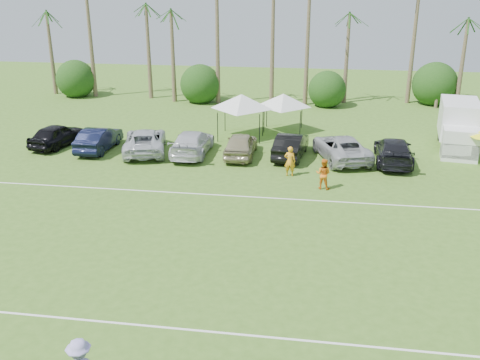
# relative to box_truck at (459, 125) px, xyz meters

# --- Properties ---
(field_lines) EXTENTS (80.00, 12.10, 0.01)m
(field_lines) POSITION_rel_box_truck_xyz_m (-14.94, -16.91, -1.71)
(field_lines) COLOR white
(field_lines) RESTS_ON ground
(palm_tree_0) EXTENTS (2.40, 2.40, 8.90)m
(palm_tree_0) POSITION_rel_box_truck_xyz_m (-36.94, 13.09, 5.76)
(palm_tree_0) COLOR brown
(palm_tree_0) RESTS_ON ground
(palm_tree_1) EXTENTS (2.40, 2.40, 9.90)m
(palm_tree_1) POSITION_rel_box_truck_xyz_m (-31.94, 13.09, 6.63)
(palm_tree_1) COLOR brown
(palm_tree_1) RESTS_ON ground
(palm_tree_2) EXTENTS (2.40, 2.40, 10.90)m
(palm_tree_2) POSITION_rel_box_truck_xyz_m (-26.94, 13.09, 7.49)
(palm_tree_2) COLOR brown
(palm_tree_2) RESTS_ON ground
(palm_tree_4) EXTENTS (2.40, 2.40, 8.90)m
(palm_tree_4) POSITION_rel_box_truck_xyz_m (-18.94, 13.09, 5.76)
(palm_tree_4) COLOR brown
(palm_tree_4) RESTS_ON ground
(palm_tree_5) EXTENTS (2.40, 2.40, 9.90)m
(palm_tree_5) POSITION_rel_box_truck_xyz_m (-14.94, 13.09, 6.63)
(palm_tree_5) COLOR brown
(palm_tree_5) RESTS_ON ground
(palm_tree_6) EXTENTS (2.40, 2.40, 10.90)m
(palm_tree_6) POSITION_rel_box_truck_xyz_m (-10.94, 13.09, 7.49)
(palm_tree_6) COLOR brown
(palm_tree_6) RESTS_ON ground
(palm_tree_8) EXTENTS (2.40, 2.40, 8.90)m
(palm_tree_8) POSITION_rel_box_truck_xyz_m (-1.94, 13.09, 5.76)
(palm_tree_8) COLOR brown
(palm_tree_8) RESTS_ON ground
(palm_tree_9) EXTENTS (2.40, 2.40, 9.90)m
(palm_tree_9) POSITION_rel_box_truck_xyz_m (3.06, 13.09, 6.63)
(palm_tree_9) COLOR brown
(palm_tree_9) RESTS_ON ground
(bush_tree_0) EXTENTS (4.00, 4.00, 4.00)m
(bush_tree_0) POSITION_rel_box_truck_xyz_m (-33.94, 14.09, 0.08)
(bush_tree_0) COLOR brown
(bush_tree_0) RESTS_ON ground
(bush_tree_1) EXTENTS (4.00, 4.00, 4.00)m
(bush_tree_1) POSITION_rel_box_truck_xyz_m (-20.94, 14.09, 0.08)
(bush_tree_1) COLOR brown
(bush_tree_1) RESTS_ON ground
(bush_tree_2) EXTENTS (4.00, 4.00, 4.00)m
(bush_tree_2) POSITION_rel_box_truck_xyz_m (-8.94, 14.09, 0.08)
(bush_tree_2) COLOR brown
(bush_tree_2) RESTS_ON ground
(bush_tree_3) EXTENTS (4.00, 4.00, 4.00)m
(bush_tree_3) POSITION_rel_box_truck_xyz_m (1.06, 14.09, 0.08)
(bush_tree_3) COLOR brown
(bush_tree_3) RESTS_ON ground
(sideline_player_a) EXTENTS (0.69, 0.48, 1.84)m
(sideline_player_a) POSITION_rel_box_truck_xyz_m (-11.14, -7.21, -0.80)
(sideline_player_a) COLOR orange
(sideline_player_a) RESTS_ON ground
(sideline_player_b) EXTENTS (0.99, 0.85, 1.76)m
(sideline_player_b) POSITION_rel_box_truck_xyz_m (-9.16, -9.06, -0.84)
(sideline_player_b) COLOR orange
(sideline_player_b) RESTS_ON ground
(box_truck) EXTENTS (3.24, 6.51, 3.22)m
(box_truck) POSITION_rel_box_truck_xyz_m (0.00, 0.00, 0.00)
(box_truck) COLOR white
(box_truck) RESTS_ON ground
(canopy_tent_left) EXTENTS (4.67, 4.67, 3.78)m
(canopy_tent_left) POSITION_rel_box_truck_xyz_m (-15.24, 0.74, 1.52)
(canopy_tent_left) COLOR black
(canopy_tent_left) RESTS_ON ground
(canopy_tent_right) EXTENTS (4.30, 4.30, 3.49)m
(canopy_tent_right) POSITION_rel_box_truck_xyz_m (-12.31, 2.66, 1.27)
(canopy_tent_right) COLOR black
(canopy_tent_right) RESTS_ON ground
(parked_car_0) EXTENTS (2.80, 5.01, 1.61)m
(parked_car_0) POSITION_rel_box_truck_xyz_m (-27.79, -3.48, -0.92)
(parked_car_0) COLOR black
(parked_car_0) RESTS_ON ground
(parked_car_1) EXTENTS (1.73, 4.89, 1.61)m
(parked_car_1) POSITION_rel_box_truck_xyz_m (-24.50, -3.96, -0.92)
(parked_car_1) COLOR black
(parked_car_1) RESTS_ON ground
(parked_car_2) EXTENTS (4.07, 6.28, 1.61)m
(parked_car_2) POSITION_rel_box_truck_xyz_m (-21.20, -3.95, -0.92)
(parked_car_2) COLOR silver
(parked_car_2) RESTS_ON ground
(parked_car_3) EXTENTS (2.32, 5.57, 1.61)m
(parked_car_3) POSITION_rel_box_truck_xyz_m (-17.91, -3.92, -0.92)
(parked_car_3) COLOR silver
(parked_car_3) RESTS_ON ground
(parked_car_4) EXTENTS (1.94, 4.74, 1.61)m
(parked_car_4) POSITION_rel_box_truck_xyz_m (-14.61, -3.90, -0.92)
(parked_car_4) COLOR tan
(parked_car_4) RESTS_ON ground
(parked_car_5) EXTENTS (2.27, 5.05, 1.61)m
(parked_car_5) POSITION_rel_box_truck_xyz_m (-11.32, -3.52, -0.92)
(parked_car_5) COLOR black
(parked_car_5) RESTS_ON ground
(parked_car_6) EXTENTS (4.25, 6.32, 1.61)m
(parked_car_6) POSITION_rel_box_truck_xyz_m (-8.02, -3.56, -0.92)
(parked_car_6) COLOR #ABABAE
(parked_car_6) RESTS_ON ground
(parked_car_7) EXTENTS (2.45, 5.62, 1.61)m
(parked_car_7) POSITION_rel_box_truck_xyz_m (-4.73, -3.76, -0.92)
(parked_car_7) COLOR black
(parked_car_7) RESTS_ON ground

